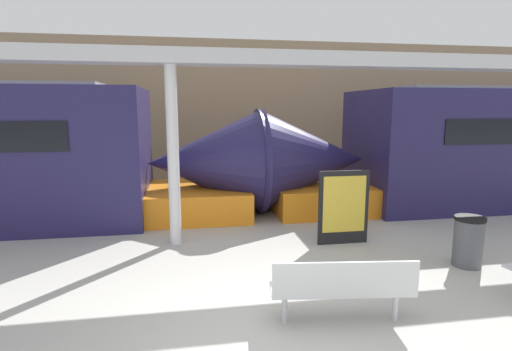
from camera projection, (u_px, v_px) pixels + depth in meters
name	position (u px, v px, depth m)	size (l,w,h in m)	color
ground_plane	(273.00, 347.00, 4.46)	(60.00, 60.00, 0.00)	#B2AFA8
station_wall	(212.00, 112.00, 14.13)	(56.00, 0.20, 5.00)	#9E8460
bench_near	(343.00, 286.00, 4.84)	(1.79, 0.66, 0.86)	silver
trash_bin	(468.00, 241.00, 6.70)	(0.49, 0.49, 0.86)	#4C4F54
poster_board	(344.00, 207.00, 7.77)	(1.01, 0.07, 1.46)	black
support_column_near	(173.00, 157.00, 7.61)	(0.22, 0.22, 3.44)	silver
canopy_beam	(170.00, 56.00, 7.30)	(28.00, 0.60, 0.28)	#B7B7BC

